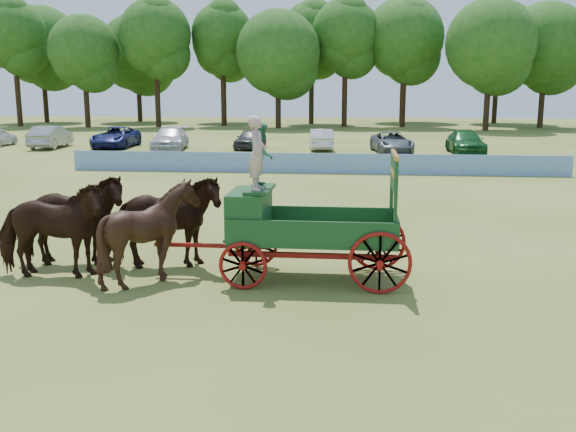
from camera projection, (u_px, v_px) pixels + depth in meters
The scene contains 9 objects.
ground at pixel (306, 269), 15.86m from camera, with size 160.00×160.00×0.00m, color olive.
horse_lead_left at pixel (51, 230), 14.91m from camera, with size 1.26×2.76×2.33m, color black.
horse_lead_right at pixel (71, 220), 15.98m from camera, with size 1.26×2.76×2.33m, color black.
horse_wheel_left at pixel (151, 232), 14.66m from camera, with size 1.88×2.12×2.34m, color black.
horse_wheel_right at pixel (165, 222), 15.73m from camera, with size 1.26×2.76×2.33m, color black.
farm_dray at pixel (282, 211), 14.81m from camera, with size 5.99×2.00×3.81m.
sponsor_banner at pixel (314, 163), 33.40m from camera, with size 26.00×0.08×1.05m, color #2050B1.
parked_cars at pixel (219, 139), 45.97m from camera, with size 36.65×7.20×1.64m.
treeline at pixel (300, 42), 73.40m from camera, with size 88.11×25.15×15.53m.
Camera 1 is at (1.18, -15.24, 4.43)m, focal length 40.00 mm.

